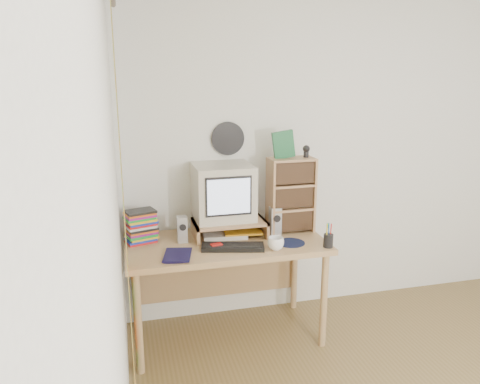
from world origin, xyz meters
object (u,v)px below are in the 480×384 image
crt_monitor (224,192)px  diary (164,254)px  cd_rack (291,195)px  dvd_stack (141,223)px  keyboard (233,247)px  desk (224,256)px  mug (276,243)px

crt_monitor → diary: 0.65m
diary → cd_rack: bearing=29.1°
dvd_stack → diary: size_ratio=1.33×
cd_rack → keyboard: bearing=-153.8°
desk → crt_monitor: size_ratio=3.34×
desk → crt_monitor: (0.02, 0.09, 0.45)m
desk → cd_rack: (0.52, 0.04, 0.41)m
crt_monitor → keyboard: 0.43m
crt_monitor → keyboard: crt_monitor is taller
dvd_stack → diary: (0.13, -0.31, -0.12)m
dvd_stack → mug: 0.95m
crt_monitor → keyboard: size_ratio=0.99×
keyboard → dvd_stack: (-0.59, 0.29, 0.13)m
desk → diary: bearing=-151.4°
keyboard → dvd_stack: dvd_stack is taller
keyboard → cd_rack: size_ratio=0.76×
desk → cd_rack: size_ratio=2.51×
mug → keyboard: bearing=163.5°
mug → diary: mug is taller
mug → diary: 0.75m
cd_rack → mug: bearing=-124.5°
desk → diary: diary is taller
cd_rack → mug: size_ratio=5.05×
desk → mug: 0.46m
cd_rack → mug: cd_rack is taller
desk → dvd_stack: (-0.58, 0.07, 0.27)m
crt_monitor → dvd_stack: 0.62m
keyboard → diary: size_ratio=1.99×
desk → keyboard: size_ratio=3.32×
crt_monitor → mug: 0.55m
dvd_stack → mug: dvd_stack is taller
desk → dvd_stack: dvd_stack is taller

